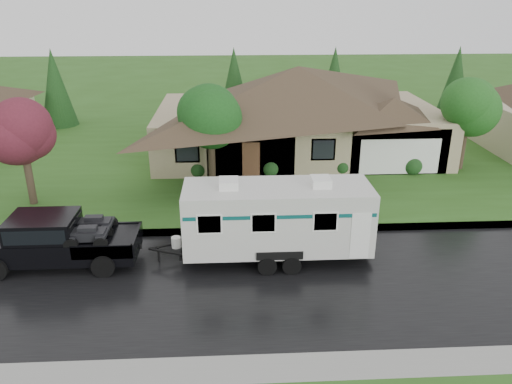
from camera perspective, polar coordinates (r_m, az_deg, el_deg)
ground at (r=20.83m, az=3.96°, el=-7.22°), size 140.00×140.00×0.00m
road at (r=19.12m, az=4.67°, el=-10.12°), size 140.00×8.00×0.01m
curb at (r=22.78m, az=3.31°, el=-4.30°), size 140.00×0.50×0.15m
lawn at (r=34.62m, az=1.06°, el=5.05°), size 140.00×26.00×0.15m
house_main at (r=32.88m, az=5.30°, el=10.38°), size 19.44×10.80×6.90m
tree_left_green at (r=27.01m, az=-5.26°, el=8.75°), size 3.36×3.36×5.57m
tree_red at (r=26.64m, az=-25.22°, el=5.99°), size 3.14×3.14×5.20m
tree_right_green at (r=31.84m, az=23.13°, el=8.94°), size 3.28×3.28×5.43m
shrub_row at (r=29.27m, az=5.76°, el=2.93°), size 13.60×1.00×1.00m
pickup_truck at (r=21.19m, az=-22.17°, el=-4.98°), size 6.28×2.39×2.09m
travel_trailer at (r=19.75m, az=2.43°, el=-2.88°), size 7.75×2.72×3.48m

